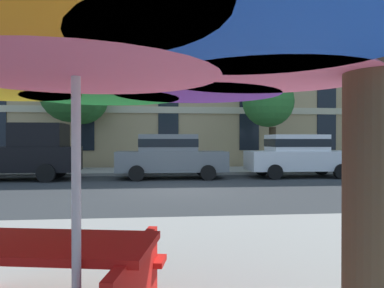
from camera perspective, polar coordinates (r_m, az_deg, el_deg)
ground_plane at (r=11.57m, az=-1.86°, el=-7.11°), size 120.00×120.00×0.00m
sidewalk_far at (r=18.31m, az=-3.35°, el=-4.09°), size 56.00×3.60×0.12m
apartment_building at (r=27.64m, az=-4.14°, el=17.50°), size 40.46×12.08×19.20m
pickup_black at (r=16.04m, az=-25.07°, el=-1.34°), size 5.10×2.12×2.20m
sedan_gray at (r=15.16m, az=-3.34°, el=-1.69°), size 4.40×1.98×1.78m
sedan_white at (r=16.31m, az=15.90°, el=-1.55°), size 4.40×1.98×1.78m
street_tree_left at (r=19.30m, az=-17.34°, el=7.20°), size 3.22×3.46×5.35m
street_tree_middle at (r=18.95m, az=11.67°, el=6.23°), size 2.60×2.71×4.71m
patio_umbrella at (r=2.57m, az=-17.27°, el=15.67°), size 3.96×3.96×2.55m
picnic_table at (r=3.27m, az=-22.75°, el=-18.28°), size 2.05×1.83×0.77m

